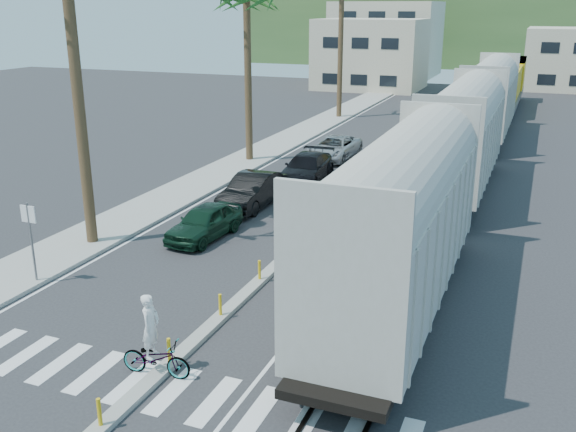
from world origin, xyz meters
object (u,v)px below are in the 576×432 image
Objects in this scene: street_sign at (30,231)px; car_second at (252,191)px; cyclist at (155,350)px; car_lead at (205,222)px.

street_sign is 11.72m from car_second.
cyclist is at bearing -74.13° from car_second.
street_sign is 8.10m from cyclist.
car_lead is 1.86× the size of cyclist.
car_second reaches higher than car_lead.
car_lead is at bearing -89.02° from car_second.
street_sign reaches higher than car_second.
cyclist reaches higher than car_lead.
car_lead is at bearing 62.93° from street_sign.
car_second is at bearing 73.83° from street_sign.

